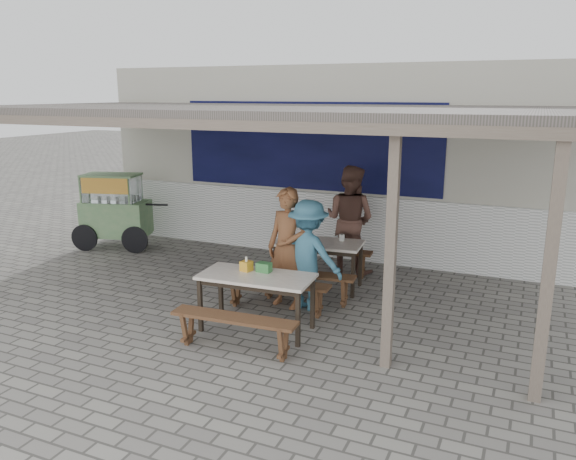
% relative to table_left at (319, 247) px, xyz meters
% --- Properties ---
extents(ground, '(60.00, 60.00, 0.00)m').
position_rel_table_left_xyz_m(ground, '(-0.71, -1.25, -0.67)').
color(ground, slate).
rests_on(ground, ground).
extents(back_wall, '(9.00, 1.28, 3.50)m').
position_rel_table_left_xyz_m(back_wall, '(-0.71, 2.32, 1.05)').
color(back_wall, beige).
rests_on(back_wall, ground).
extents(warung_roof, '(9.00, 4.21, 2.81)m').
position_rel_table_left_xyz_m(warung_roof, '(-0.69, -0.36, 2.04)').
color(warung_roof, '#605652').
rests_on(warung_roof, ground).
extents(table_left, '(1.41, 0.82, 0.75)m').
position_rel_table_left_xyz_m(table_left, '(0.00, 0.00, 0.00)').
color(table_left, white).
rests_on(table_left, ground).
extents(bench_left_street, '(1.47, 0.42, 0.45)m').
position_rel_table_left_xyz_m(bench_left_street, '(0.07, -0.67, -0.33)').
color(bench_left_street, brown).
rests_on(bench_left_street, ground).
extents(bench_left_wall, '(1.47, 0.42, 0.45)m').
position_rel_table_left_xyz_m(bench_left_wall, '(-0.07, 0.67, -0.33)').
color(bench_left_wall, brown).
rests_on(bench_left_wall, ground).
extents(table_right, '(1.49, 0.79, 0.75)m').
position_rel_table_left_xyz_m(table_right, '(-0.14, -1.85, 0.00)').
color(table_right, white).
rests_on(table_right, ground).
extents(bench_right_street, '(1.56, 0.38, 0.45)m').
position_rel_table_left_xyz_m(bench_right_street, '(-0.10, -2.54, -0.33)').
color(bench_right_street, brown).
rests_on(bench_right_street, ground).
extents(bench_right_wall, '(1.56, 0.38, 0.45)m').
position_rel_table_left_xyz_m(bench_right_wall, '(-0.19, -1.17, -0.33)').
color(bench_right_wall, brown).
rests_on(bench_right_wall, ground).
extents(vendor_cart, '(1.74, 1.05, 1.47)m').
position_rel_table_left_xyz_m(vendor_cart, '(-4.52, 0.60, 0.13)').
color(vendor_cart, '#7B9966').
rests_on(vendor_cart, ground).
extents(patron_street_side, '(0.70, 0.53, 1.73)m').
position_rel_table_left_xyz_m(patron_street_side, '(-0.13, -0.91, 0.20)').
color(patron_street_side, brown).
rests_on(patron_street_side, ground).
extents(patron_wall_side, '(1.01, 0.85, 1.84)m').
position_rel_table_left_xyz_m(patron_wall_side, '(0.19, 0.98, 0.25)').
color(patron_wall_side, brown).
rests_on(patron_wall_side, ground).
extents(patron_right_table, '(1.09, 0.72, 1.57)m').
position_rel_table_left_xyz_m(patron_right_table, '(0.17, -0.86, 0.12)').
color(patron_right_table, teal).
rests_on(patron_right_table, ground).
extents(tissue_box, '(0.15, 0.15, 0.13)m').
position_rel_table_left_xyz_m(tissue_box, '(-0.34, -1.75, 0.15)').
color(tissue_box, gold).
rests_on(tissue_box, table_right).
extents(donation_box, '(0.19, 0.13, 0.12)m').
position_rel_table_left_xyz_m(donation_box, '(-0.11, -1.70, 0.14)').
color(donation_box, '#367A3C').
rests_on(donation_box, table_right).
extents(condiment_jar, '(0.09, 0.09, 0.10)m').
position_rel_table_left_xyz_m(condiment_jar, '(0.30, 0.22, 0.13)').
color(condiment_jar, white).
rests_on(condiment_jar, table_left).
extents(condiment_bowl, '(0.28, 0.28, 0.05)m').
position_rel_table_left_xyz_m(condiment_bowl, '(-0.23, 0.10, 0.11)').
color(condiment_bowl, white).
rests_on(condiment_bowl, table_left).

